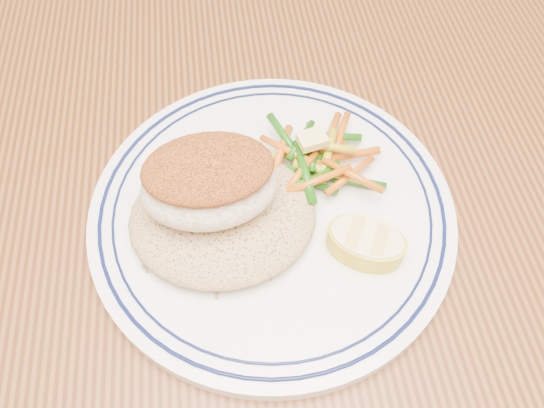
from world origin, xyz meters
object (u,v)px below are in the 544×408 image
(rice_pilaf, at_px, (223,213))
(dining_table, at_px, (286,303))
(plate, at_px, (272,211))
(lemon_wedge, at_px, (366,242))
(fish_fillet, at_px, (209,182))
(vegetable_pile, at_px, (317,160))

(rice_pilaf, bearing_deg, dining_table, -29.39)
(plate, relative_size, lemon_wedge, 3.96)
(plate, xyz_separation_m, lemon_wedge, (0.07, -0.05, 0.02))
(dining_table, xyz_separation_m, plate, (-0.01, 0.04, 0.11))
(fish_fillet, bearing_deg, rice_pilaf, -44.59)
(fish_fillet, xyz_separation_m, vegetable_pile, (0.09, 0.04, -0.03))
(rice_pilaf, xyz_separation_m, vegetable_pile, (0.08, 0.04, -0.00))
(fish_fillet, bearing_deg, vegetable_pile, 22.12)
(plate, height_order, fish_fillet, fish_fillet)
(dining_table, height_order, fish_fillet, fish_fillet)
(dining_table, distance_m, plate, 0.11)
(rice_pilaf, relative_size, vegetable_pile, 1.46)
(dining_table, relative_size, rice_pilaf, 10.15)
(dining_table, bearing_deg, rice_pilaf, 150.61)
(vegetable_pile, distance_m, lemon_wedge, 0.09)
(plate, bearing_deg, dining_table, -76.46)
(dining_table, distance_m, fish_fillet, 0.17)
(dining_table, relative_size, lemon_wedge, 19.85)
(plate, relative_size, fish_fillet, 2.89)
(rice_pilaf, xyz_separation_m, fish_fillet, (-0.01, 0.01, 0.03))
(plate, xyz_separation_m, rice_pilaf, (-0.04, -0.01, 0.02))
(plate, xyz_separation_m, vegetable_pile, (0.04, 0.03, 0.02))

